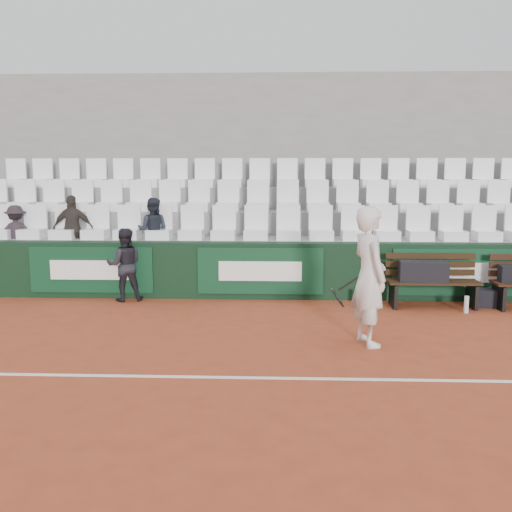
% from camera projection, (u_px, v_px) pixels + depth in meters
% --- Properties ---
extents(ground, '(80.00, 80.00, 0.00)m').
position_uv_depth(ground, '(267.00, 378.00, 6.27)').
color(ground, '#A44225').
rests_on(ground, ground).
extents(court_baseline, '(18.00, 0.06, 0.01)m').
position_uv_depth(court_baseline, '(267.00, 378.00, 6.27)').
color(court_baseline, white).
rests_on(court_baseline, ground).
extents(back_barrier, '(18.00, 0.34, 1.00)m').
position_uv_depth(back_barrier, '(275.00, 270.00, 10.14)').
color(back_barrier, black).
rests_on(back_barrier, ground).
extents(grandstand_tier_front, '(18.00, 0.95, 1.00)m').
position_uv_depth(grandstand_tier_front, '(272.00, 265.00, 10.77)').
color(grandstand_tier_front, gray).
rests_on(grandstand_tier_front, ground).
extents(grandstand_tier_mid, '(18.00, 0.95, 1.45)m').
position_uv_depth(grandstand_tier_mid, '(273.00, 246.00, 11.67)').
color(grandstand_tier_mid, gray).
rests_on(grandstand_tier_mid, ground).
extents(grandstand_tier_back, '(18.00, 0.95, 1.90)m').
position_uv_depth(grandstand_tier_back, '(273.00, 230.00, 12.58)').
color(grandstand_tier_back, gray).
rests_on(grandstand_tier_back, ground).
extents(grandstand_rear_wall, '(18.00, 0.30, 4.40)m').
position_uv_depth(grandstand_rear_wall, '(274.00, 173.00, 13.01)').
color(grandstand_rear_wall, gray).
rests_on(grandstand_rear_wall, ground).
extents(seat_row_front, '(11.90, 0.44, 0.63)m').
position_uv_depth(seat_row_front, '(272.00, 223.00, 10.47)').
color(seat_row_front, white).
rests_on(seat_row_front, grandstand_tier_front).
extents(seat_row_mid, '(11.90, 0.44, 0.63)m').
position_uv_depth(seat_row_mid, '(273.00, 196.00, 11.34)').
color(seat_row_mid, white).
rests_on(seat_row_mid, grandstand_tier_mid).
extents(seat_row_back, '(11.90, 0.44, 0.63)m').
position_uv_depth(seat_row_back, '(273.00, 173.00, 12.22)').
color(seat_row_back, white).
rests_on(seat_row_back, grandstand_tier_back).
extents(bench_left, '(1.50, 0.56, 0.45)m').
position_uv_depth(bench_left, '(433.00, 294.00, 9.50)').
color(bench_left, black).
rests_on(bench_left, ground).
extents(sports_bag_left, '(0.81, 0.40, 0.33)m').
position_uv_depth(sports_bag_left, '(423.00, 271.00, 9.41)').
color(sports_bag_left, black).
rests_on(sports_bag_left, bench_left).
extents(sports_bag_ground, '(0.52, 0.36, 0.30)m').
position_uv_depth(sports_bag_ground, '(485.00, 298.00, 9.56)').
color(sports_bag_ground, black).
rests_on(sports_bag_ground, ground).
extents(water_bottle_near, '(0.08, 0.08, 0.27)m').
position_uv_depth(water_bottle_near, '(358.00, 297.00, 9.66)').
color(water_bottle_near, '#B1C3C8').
rests_on(water_bottle_near, ground).
extents(water_bottle_far, '(0.08, 0.08, 0.28)m').
position_uv_depth(water_bottle_far, '(466.00, 304.00, 9.13)').
color(water_bottle_far, silver).
rests_on(water_bottle_far, ground).
extents(tennis_player, '(0.80, 0.76, 1.82)m').
position_uv_depth(tennis_player, '(369.00, 276.00, 7.38)').
color(tennis_player, white).
rests_on(tennis_player, ground).
extents(ball_kid, '(0.72, 0.63, 1.28)m').
position_uv_depth(ball_kid, '(125.00, 265.00, 9.92)').
color(ball_kid, black).
rests_on(ball_kid, ground).
extents(spectator_a, '(0.79, 0.63, 1.07)m').
position_uv_depth(spectator_a, '(15.00, 210.00, 10.68)').
color(spectator_a, black).
rests_on(spectator_a, grandstand_tier_front).
extents(spectator_b, '(0.78, 0.43, 1.26)m').
position_uv_depth(spectator_b, '(72.00, 205.00, 10.62)').
color(spectator_b, '#322D28').
rests_on(spectator_b, grandstand_tier_front).
extents(spectator_c, '(0.61, 0.49, 1.21)m').
position_uv_depth(spectator_c, '(152.00, 206.00, 10.57)').
color(spectator_c, '#1F242F').
rests_on(spectator_c, grandstand_tier_front).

